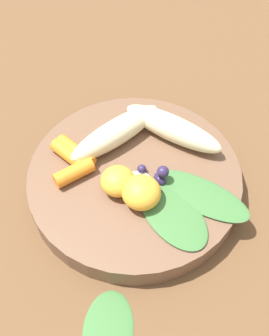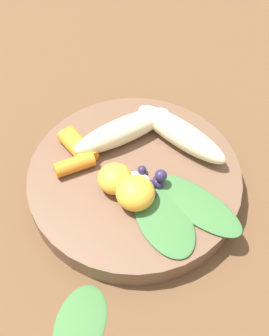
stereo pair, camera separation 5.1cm
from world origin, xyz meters
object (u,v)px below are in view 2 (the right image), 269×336
at_px(banana_peeled_right, 180,133).
at_px(orange_segment_near, 139,193).
at_px(banana_peeled_left, 123,131).
at_px(kale_leaf_stray, 80,323).
at_px(bowl, 135,180).

height_order(banana_peeled_right, orange_segment_near, same).
xyz_separation_m(banana_peeled_left, orange_segment_near, (-0.10, -0.02, 0.00)).
bearing_deg(kale_leaf_stray, orange_segment_near, 168.83).
bearing_deg(banana_peeled_right, kale_leaf_stray, 104.51).
relative_size(banana_peeled_left, kale_leaf_stray, 1.62).
xyz_separation_m(bowl, orange_segment_near, (-0.04, -0.00, 0.03)).
bearing_deg(orange_segment_near, banana_peeled_left, 10.33).
xyz_separation_m(orange_segment_near, kale_leaf_stray, (-0.13, 0.06, -0.05)).
relative_size(orange_segment_near, kale_leaf_stray, 0.53).
distance_m(bowl, orange_segment_near, 0.05).
distance_m(bowl, kale_leaf_stray, 0.18).
height_order(banana_peeled_left, kale_leaf_stray, banana_peeled_left).
height_order(banana_peeled_left, banana_peeled_right, same).
bearing_deg(bowl, banana_peeled_right, -50.79).
bearing_deg(banana_peeled_left, banana_peeled_right, 146.03).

